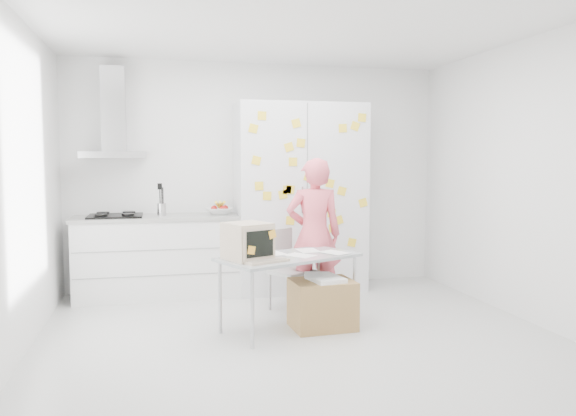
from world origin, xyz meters
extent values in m
cube|color=silver|center=(0.00, 0.00, -0.01)|extent=(4.50, 4.00, 0.02)
cube|color=white|center=(0.00, 2.00, 1.35)|extent=(4.50, 0.02, 2.70)
cube|color=white|center=(-2.25, 0.00, 1.35)|extent=(0.02, 4.00, 2.70)
cube|color=white|center=(2.25, 0.00, 1.35)|extent=(0.02, 4.00, 2.70)
cube|color=white|center=(0.00, 0.00, 2.70)|extent=(4.50, 4.00, 0.02)
cube|color=white|center=(-1.20, 1.70, 0.44)|extent=(1.80, 0.60, 0.88)
cube|color=gray|center=(-1.20, 1.40, 0.58)|extent=(1.76, 0.01, 0.01)
cube|color=gray|center=(-1.20, 1.40, 0.30)|extent=(1.76, 0.01, 0.01)
cube|color=#9E9E99|center=(-1.20, 1.70, 0.90)|extent=(1.84, 0.63, 0.04)
cube|color=black|center=(-1.65, 1.70, 0.93)|extent=(0.58, 0.50, 0.03)
cylinder|color=black|center=(-1.79, 1.58, 0.95)|extent=(0.14, 0.14, 0.02)
cylinder|color=black|center=(-1.51, 1.58, 0.95)|extent=(0.14, 0.14, 0.02)
cylinder|color=black|center=(-1.79, 1.82, 0.95)|extent=(0.14, 0.14, 0.02)
cylinder|color=black|center=(-1.51, 1.82, 0.95)|extent=(0.14, 0.14, 0.02)
cylinder|color=silver|center=(-1.15, 1.70, 0.99)|extent=(0.10, 0.10, 0.14)
cylinder|color=black|center=(-1.16, 1.71, 1.09)|extent=(0.01, 0.01, 0.30)
cylinder|color=black|center=(-1.13, 1.69, 1.09)|extent=(0.01, 0.01, 0.30)
cylinder|color=black|center=(-1.15, 1.72, 1.09)|extent=(0.01, 0.01, 0.30)
cube|color=black|center=(-1.16, 1.71, 1.25)|extent=(0.05, 0.01, 0.07)
imported|color=white|center=(-0.50, 1.70, 0.96)|extent=(0.31, 0.31, 0.08)
sphere|color=#B2140F|center=(-0.56, 1.72, 0.99)|extent=(0.08, 0.08, 0.08)
sphere|color=#B2140F|center=(-0.47, 1.65, 0.99)|extent=(0.08, 0.08, 0.08)
sphere|color=#B2140F|center=(-0.43, 1.74, 0.99)|extent=(0.08, 0.08, 0.08)
cylinder|color=yellow|center=(-0.52, 1.72, 1.03)|extent=(0.09, 0.17, 0.10)
cylinder|color=yellow|center=(-0.49, 1.72, 1.03)|extent=(0.04, 0.17, 0.10)
cylinder|color=yellow|center=(-0.47, 1.72, 1.03)|extent=(0.08, 0.17, 0.10)
cube|color=silver|center=(-1.65, 1.75, 1.60)|extent=(0.70, 0.48, 0.07)
cube|color=silver|center=(-1.65, 1.87, 2.10)|extent=(0.26, 0.24, 0.95)
cube|color=silver|center=(0.45, 1.68, 1.10)|extent=(1.50, 0.65, 2.20)
cube|color=slate|center=(0.45, 1.35, 1.10)|extent=(0.01, 0.01, 2.16)
cube|color=silver|center=(0.39, 1.34, 1.10)|extent=(0.02, 0.02, 0.30)
cube|color=silver|center=(0.51, 1.34, 1.10)|extent=(0.02, 0.02, 0.30)
cube|color=yellow|center=(0.86, 1.34, 1.90)|extent=(0.10, 0.00, 0.10)
cube|color=yellow|center=(1.01, 1.34, 1.93)|extent=(0.12, 0.00, 0.12)
cube|color=yellow|center=(1.12, 1.34, 1.05)|extent=(0.12, 0.00, 0.12)
cube|color=yellow|center=(0.22, 1.34, 1.21)|extent=(0.10, 0.00, 0.10)
cube|color=yellow|center=(0.46, 1.34, 1.35)|extent=(0.12, 0.00, 0.12)
cube|color=yellow|center=(0.83, 1.34, 0.86)|extent=(0.12, 0.00, 0.12)
cube|color=yellow|center=(0.25, 1.34, 0.87)|extent=(0.10, 0.00, 0.10)
cube|color=yellow|center=(0.32, 1.34, 1.95)|extent=(0.12, 0.00, 0.12)
cube|color=yellow|center=(0.54, 1.34, 0.81)|extent=(0.12, 0.00, 0.12)
cube|color=yellow|center=(0.86, 1.34, 1.19)|extent=(0.12, 0.00, 0.12)
cube|color=yellow|center=(0.74, 1.34, 0.94)|extent=(0.10, 0.00, 0.10)
cube|color=yellow|center=(0.24, 1.34, 1.69)|extent=(0.12, 0.00, 0.12)
cube|color=yellow|center=(-0.01, 1.34, 1.15)|extent=(0.10, 0.00, 0.10)
cube|color=yellow|center=(-0.10, 1.34, 1.26)|extent=(0.10, 0.00, 0.10)
cube|color=yellow|center=(-0.16, 1.34, 1.89)|extent=(0.11, 0.00, 0.11)
cube|color=yellow|center=(0.38, 1.34, 0.59)|extent=(0.10, 0.00, 0.10)
cube|color=yellow|center=(0.25, 1.34, 1.22)|extent=(0.11, 0.00, 0.11)
cube|color=yellow|center=(0.99, 1.34, 0.59)|extent=(0.11, 0.00, 0.11)
cube|color=yellow|center=(1.09, 1.34, 2.03)|extent=(0.10, 0.00, 0.10)
cube|color=yellow|center=(0.28, 1.34, 1.53)|extent=(0.10, 0.00, 0.10)
cube|color=yellow|center=(0.17, 1.34, 1.16)|extent=(0.11, 0.00, 0.11)
cube|color=yellow|center=(0.63, 1.34, 0.52)|extent=(0.10, 0.00, 0.10)
cube|color=yellow|center=(-0.07, 1.34, 2.03)|extent=(0.10, 0.00, 0.10)
cube|color=yellow|center=(-0.13, 1.34, 1.54)|extent=(0.12, 0.00, 0.12)
cube|color=yellow|center=(0.76, 1.34, 0.77)|extent=(0.11, 0.00, 0.11)
cube|color=yellow|center=(0.37, 1.34, 1.73)|extent=(0.11, 0.00, 0.11)
cube|color=yellow|center=(0.72, 1.34, 1.28)|extent=(0.11, 0.00, 0.11)
cube|color=yellow|center=(0.47, 1.34, 0.80)|extent=(0.11, 0.00, 0.11)
imported|color=#EA5B6A|center=(0.36, 0.75, 0.78)|extent=(0.61, 0.44, 1.57)
cube|color=#A1A8AB|center=(-0.04, 0.18, 0.66)|extent=(1.40, 1.08, 0.03)
cylinder|color=#B5B6BB|center=(-0.46, -0.29, 0.32)|extent=(0.04, 0.04, 0.65)
cylinder|color=#B5B6BB|center=(0.59, 0.17, 0.32)|extent=(0.04, 0.04, 0.65)
cylinder|color=#B5B6BB|center=(-0.67, 0.18, 0.32)|extent=(0.04, 0.04, 0.65)
cylinder|color=#B5B6BB|center=(0.38, 0.65, 0.32)|extent=(0.04, 0.04, 0.65)
cube|color=#CAB396|center=(-0.44, 0.08, 0.84)|extent=(0.46, 0.47, 0.32)
cube|color=#CAB396|center=(-0.36, -0.09, 0.84)|extent=(0.30, 0.15, 0.29)
cube|color=black|center=(-0.36, -0.10, 0.84)|extent=(0.25, 0.11, 0.22)
cube|color=yellow|center=(-0.44, -0.14, 0.79)|extent=(0.08, 0.04, 0.08)
cube|color=yellow|center=(-0.24, -0.06, 0.91)|extent=(0.08, 0.04, 0.09)
cube|color=#CAB396|center=(-0.30, -0.12, 0.69)|extent=(0.42, 0.28, 0.02)
cube|color=gray|center=(-0.30, -0.12, 0.70)|extent=(0.37, 0.24, 0.01)
cube|color=white|center=(0.06, 0.17, 0.68)|extent=(0.31, 0.33, 0.00)
cube|color=white|center=(0.21, 0.40, 0.68)|extent=(0.21, 0.28, 0.00)
cube|color=white|center=(0.41, 0.23, 0.68)|extent=(0.30, 0.32, 0.00)
cube|color=white|center=(-0.15, 0.32, 0.68)|extent=(0.25, 0.31, 0.00)
cube|color=#A5A5A3|center=(0.13, 0.78, 0.40)|extent=(0.52, 0.52, 0.04)
cube|color=#A5A5A3|center=(0.04, 0.93, 0.63)|extent=(0.32, 0.21, 0.41)
cylinder|color=#A1A0A5|center=(0.08, 0.57, 0.19)|extent=(0.03, 0.03, 0.38)
cylinder|color=#A1A0A5|center=(0.33, 0.74, 0.19)|extent=(0.03, 0.03, 0.38)
cylinder|color=#A1A0A5|center=(-0.08, 0.83, 0.19)|extent=(0.03, 0.03, 0.38)
cylinder|color=#A1A0A5|center=(0.17, 0.99, 0.19)|extent=(0.03, 0.03, 0.38)
cube|color=#A78048|center=(0.26, 0.13, 0.22)|extent=(0.58, 0.47, 0.45)
cube|color=white|center=(0.29, 0.10, 0.47)|extent=(0.32, 0.40, 0.04)
cube|color=white|center=(0.23, 0.17, 0.49)|extent=(0.31, 0.38, 0.00)
camera|label=1|loc=(-1.21, -4.73, 1.56)|focal=35.00mm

